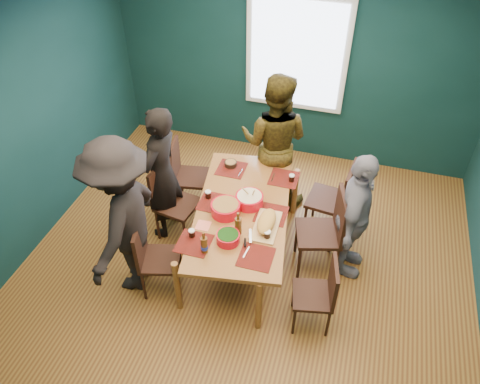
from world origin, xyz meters
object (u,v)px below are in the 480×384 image
object	(u,v)px
dining_table	(242,213)
chair_left_mid	(170,196)
cutting_board	(266,223)
chair_right_near	(322,291)
chair_right_far	(337,195)
bowl_salad	(226,208)
chair_right_mid	(328,227)
bowl_dumpling	(249,199)
chair_left_near	(151,254)
person_near_left	(123,219)
chair_left_far	(184,171)
person_right	(354,218)
person_back	(274,142)
bowl_herbs	(228,237)
person_far_left	(161,174)

from	to	relation	value
dining_table	chair_left_mid	distance (m)	0.93
cutting_board	chair_right_near	bearing A→B (deg)	-35.29
chair_right_far	bowl_salad	size ratio (longest dim) A/B	3.25
chair_right_mid	bowl_dumpling	distance (m)	0.90
chair_left_near	cutting_board	bearing A→B (deg)	10.12
chair_left_near	chair_left_mid	bearing A→B (deg)	84.64
chair_right_near	bowl_dumpling	distance (m)	1.24
chair_left_near	chair_right_mid	size ratio (longest dim) A/B	0.87
chair_left_near	chair_right_far	bearing A→B (deg)	23.85
chair_left_mid	person_near_left	bearing A→B (deg)	-89.09
chair_left_far	person_right	size ratio (longest dim) A/B	0.61
person_near_left	cutting_board	xyz separation A→B (m)	(1.36, 0.48, -0.12)
person_back	cutting_board	xyz separation A→B (m)	(0.23, -1.31, -0.10)
person_near_left	bowl_salad	distance (m)	1.06
bowl_dumpling	bowl_herbs	world-z (taller)	bowl_dumpling
chair_left_mid	person_near_left	size ratio (longest dim) A/B	0.53
chair_right_mid	person_far_left	xyz separation A→B (m)	(-1.94, 0.06, 0.24)
person_near_left	bowl_salad	bearing A→B (deg)	120.42
dining_table	person_near_left	world-z (taller)	person_near_left
person_far_left	bowl_salad	xyz separation A→B (m)	(0.86, -0.30, -0.04)
person_back	bowl_herbs	bearing A→B (deg)	88.67
chair_right_mid	person_back	size ratio (longest dim) A/B	0.58
chair_right_far	bowl_herbs	size ratio (longest dim) A/B	4.27
dining_table	person_near_left	xyz separation A→B (m)	(-1.04, -0.68, 0.25)
bowl_herbs	cutting_board	bearing A→B (deg)	44.02
chair_left_near	person_right	size ratio (longest dim) A/B	0.58
chair_right_mid	bowl_dumpling	xyz separation A→B (m)	(-0.87, -0.03, 0.20)
person_back	person_near_left	distance (m)	2.11
chair_left_mid	person_near_left	xyz separation A→B (m)	(-0.13, -0.82, 0.36)
chair_left_mid	chair_right_near	size ratio (longest dim) A/B	1.14
person_right	person_near_left	size ratio (longest dim) A/B	0.84
dining_table	chair_right_far	world-z (taller)	chair_right_far
person_back	chair_right_near	bearing A→B (deg)	118.86
chair_right_mid	person_far_left	world-z (taller)	person_far_left
dining_table	chair_left_near	xyz separation A→B (m)	(-0.78, -0.71, -0.14)
chair_right_near	person_far_left	world-z (taller)	person_far_left
bowl_herbs	cutting_board	xyz separation A→B (m)	(0.32, 0.31, 0.01)
person_right	person_near_left	world-z (taller)	person_near_left
chair_left_far	person_near_left	xyz separation A→B (m)	(-0.09, -1.33, 0.37)
chair_left_far	person_far_left	xyz separation A→B (m)	(-0.06, -0.48, 0.30)
chair_right_far	chair_right_mid	world-z (taller)	chair_right_mid
chair_right_far	bowl_salad	bearing A→B (deg)	-136.99
person_back	cutting_board	size ratio (longest dim) A/B	2.95
chair_left_far	person_far_left	size ratio (longest dim) A/B	0.56
person_far_left	bowl_dumpling	bearing A→B (deg)	92.07
dining_table	chair_left_far	distance (m)	1.16
person_back	person_near_left	size ratio (longest dim) A/B	0.97
dining_table	chair_right_far	distance (m)	1.17
chair_left_far	person_back	xyz separation A→B (m)	(1.04, 0.45, 0.35)
chair_right_near	chair_right_far	bearing A→B (deg)	79.81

